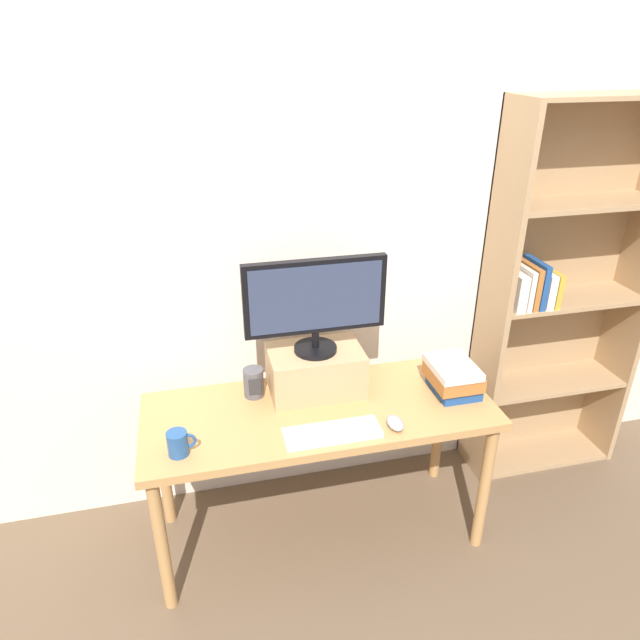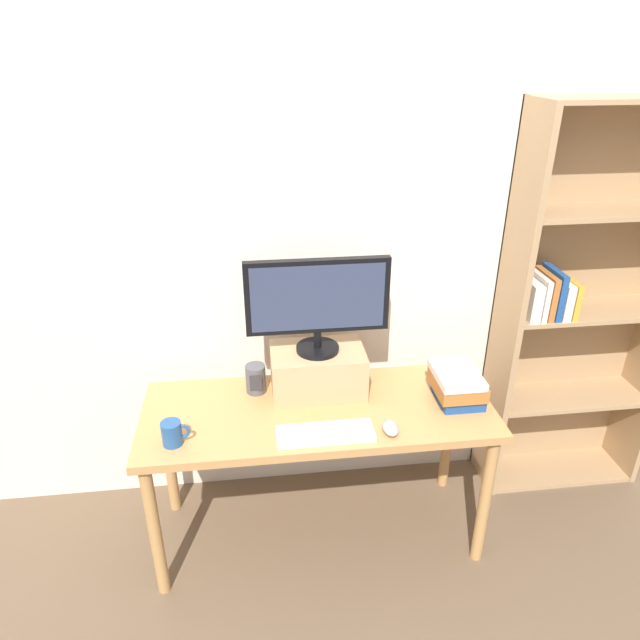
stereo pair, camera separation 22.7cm
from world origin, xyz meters
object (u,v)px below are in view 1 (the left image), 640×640
Objects in this scene: bookshelf_unit at (557,296)px; keyboard at (332,433)px; computer_mouse at (395,423)px; desk_speaker at (254,383)px; riser_box at (315,370)px; coffee_mug at (178,443)px; desk at (320,424)px; computer_monitor at (315,301)px; book_stack at (453,377)px.

keyboard is (-1.27, -0.48, -0.24)m from bookshelf_unit.
computer_mouse is 0.81× the size of desk_speaker.
riser_box reaches higher than computer_mouse.
bookshelf_unit is at bearing 13.82° from coffee_mug.
desk is 0.78× the size of bookshelf_unit.
riser_box is at bearing -173.15° from bookshelf_unit.
computer_mouse is (0.25, -0.33, -0.08)m from riser_box.
desk is 2.48× the size of computer_monitor.
computer_mouse is at bearing -151.31° from book_stack.
book_stack is 1.18m from coffee_mug.
desk is 0.21m from keyboard.
desk_speaker is at bearing 145.56° from computer_mouse.
keyboard is 1.56× the size of book_stack.
coffee_mug is at bearing -152.94° from computer_monitor.
keyboard is 3.66× the size of computer_mouse.
book_stack reaches higher than computer_mouse.
book_stack is at bearing 28.69° from computer_mouse.
computer_monitor reaches higher than book_stack.
desk_speaker reaches higher than computer_mouse.
coffee_mug is at bearing -172.70° from book_stack.
riser_box is 0.42m from computer_mouse.
desk is 0.53m from computer_monitor.
desk_speaker reaches higher than keyboard.
bookshelf_unit is 14.62× the size of desk_speaker.
desk_speaker is (0.32, 0.32, 0.02)m from coffee_mug.
book_stack is at bearing -14.79° from computer_monitor.
keyboard is (0.01, -0.19, 0.09)m from desk.
coffee_mug reaches higher than desk.
desk_speaker is (-0.25, 0.16, 0.15)m from desk.
computer_mouse is at bearing -154.32° from bookshelf_unit.
riser_box is 0.67m from coffee_mug.
bookshelf_unit reaches higher than computer_monitor.
bookshelf_unit is 1.28m from computer_monitor.
desk_speaker reaches higher than coffee_mug.
coffee_mug reaches higher than keyboard.
bookshelf_unit reaches higher than keyboard.
riser_box is 3.69× the size of coffee_mug.
coffee_mug is 0.84× the size of desk_speaker.
book_stack is at bearing -155.83° from bookshelf_unit.
bookshelf_unit is at bearing 25.68° from computer_mouse.
computer_monitor is 5.45× the size of coffee_mug.
computer_monitor is at bearing -173.08° from bookshelf_unit.
computer_monitor is at bearing 88.26° from keyboard.
book_stack is (0.58, -0.15, -0.02)m from riser_box.
riser_box is 1.64× the size of book_stack.
desk is 0.61m from coffee_mug.
bookshelf_unit is 4.71× the size of riser_box.
desk is at bearing 15.90° from coffee_mug.
computer_monitor reaches higher than desk_speaker.
book_stack is 2.24× the size of coffee_mug.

